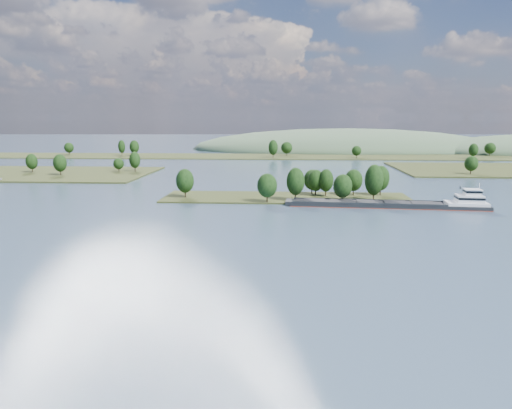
{
  "coord_description": "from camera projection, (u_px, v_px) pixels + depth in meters",
  "views": [
    {
      "loc": [
        0.39,
        -21.86,
        32.46
      ],
      "look_at": [
        -9.26,
        130.0,
        6.0
      ],
      "focal_mm": 35.0,
      "sensor_mm": 36.0,
      "label": 1
    }
  ],
  "objects": [
    {
      "name": "cargo_barge",
      "position": [
        400.0,
        204.0,
        183.55
      ],
      "size": [
        73.96,
        14.85,
        9.94
      ],
      "color": "black",
      "rests_on": "ground"
    },
    {
      "name": "tree_island",
      "position": [
        303.0,
        188.0,
        201.65
      ],
      "size": [
        100.0,
        32.26,
        15.53
      ],
      "color": "#2A3115",
      "rests_on": "ground"
    },
    {
      "name": "ground",
      "position": [
        286.0,
        231.0,
        145.07
      ],
      "size": [
        1800.0,
        1800.0,
        0.0
      ],
      "primitive_type": "plane",
      "color": "#394A62",
      "rests_on": "ground"
    },
    {
      "name": "back_shoreline",
      "position": [
        295.0,
        156.0,
        419.59
      ],
      "size": [
        900.0,
        60.0,
        15.73
      ],
      "color": "#2A3115",
      "rests_on": "ground"
    },
    {
      "name": "hill_west",
      "position": [
        345.0,
        150.0,
        514.95
      ],
      "size": [
        320.0,
        160.0,
        44.0
      ],
      "primitive_type": "ellipsoid",
      "color": "#3E563B",
      "rests_on": "ground"
    }
  ]
}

